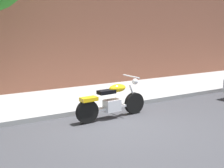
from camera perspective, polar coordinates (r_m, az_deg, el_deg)
The scene contains 3 objects.
ground_plane at distance 7.51m, azimuth 1.06°, elevation -8.04°, with size 60.00×60.00×0.00m, color #38383D.
sidewalk at distance 10.01m, azimuth -8.05°, elevation -2.97°, with size 22.01×3.20×0.14m, color #989898.
motorcycle at distance 8.04m, azimuth -0.03°, elevation -3.51°, with size 2.16×0.70×1.11m.
Camera 1 is at (-3.82, -6.00, 2.40)m, focal length 47.78 mm.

